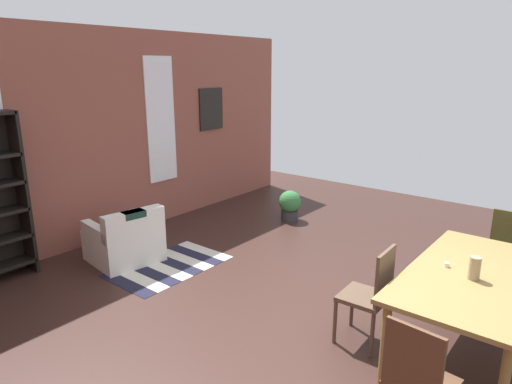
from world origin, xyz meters
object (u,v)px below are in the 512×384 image
dining_table (476,282)px  armchair_white (125,241)px  dining_chair_head_right (505,252)px  potted_plant_by_shelf (290,205)px  dining_chair_far_left (371,293)px  dining_chair_head_left (417,380)px  vase_on_table (475,268)px

dining_table → armchair_white: dining_table is taller
dining_chair_head_right → potted_plant_by_shelf: (0.66, 3.30, -0.25)m
dining_chair_far_left → dining_chair_head_right: 1.93m
dining_chair_head_left → armchair_white: dining_chair_head_left is taller
dining_chair_head_left → dining_table: bearing=-0.3°
armchair_white → dining_table: bearing=-80.1°
dining_chair_far_left → potted_plant_by_shelf: size_ratio=1.90×
vase_on_table → potted_plant_by_shelf: 3.97m
armchair_white → potted_plant_by_shelf: armchair_white is taller
dining_table → dining_chair_head_right: dining_chair_head_right is taller
armchair_white → potted_plant_by_shelf: size_ratio=1.82×
vase_on_table → dining_chair_head_right: size_ratio=0.21×
dining_chair_far_left → armchair_white: size_ratio=1.05×
dining_table → dining_chair_head_left: size_ratio=2.04×
vase_on_table → dining_chair_head_left: vase_on_table is taller
dining_chair_head_left → dining_chair_far_left: bearing=39.2°
dining_chair_far_left → potted_plant_by_shelf: (2.44, 2.56, -0.25)m
vase_on_table → dining_chair_far_left: size_ratio=0.21×
dining_chair_far_left → dining_table: bearing=-59.9°
vase_on_table → dining_chair_head_right: bearing=-0.0°
dining_chair_head_right → armchair_white: (-2.05, 4.04, -0.23)m
vase_on_table → armchair_white: size_ratio=0.22×
dining_table → dining_chair_far_left: (-0.43, 0.75, -0.17)m
vase_on_table → dining_chair_far_left: vase_on_table is taller
vase_on_table → dining_chair_head_left: bearing=179.7°
dining_table → dining_chair_far_left: bearing=120.1°
dining_chair_head_left → potted_plant_by_shelf: size_ratio=1.90×
dining_chair_head_left → dining_chair_far_left: same height
dining_chair_head_right → armchair_white: dining_chair_head_right is taller
armchair_white → dining_chair_head_right: bearing=-63.1°
vase_on_table → dining_chair_far_left: 0.88m
dining_chair_head_left → potted_plant_by_shelf: 4.70m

